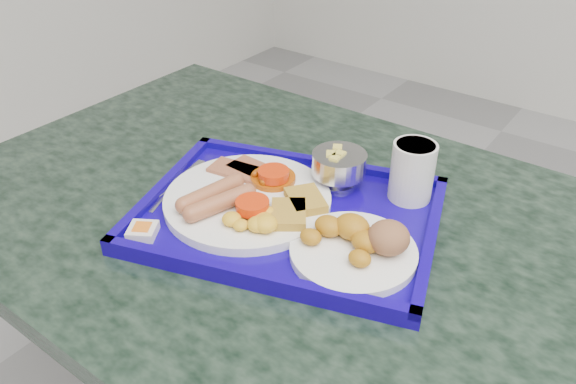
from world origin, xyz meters
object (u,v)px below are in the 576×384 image
Objects in this scene: fruit_bowl at (339,164)px; juice_cup at (412,170)px; bread_plate at (359,244)px; tray at (288,216)px; main_plate at (250,199)px; table at (284,295)px.

juice_cup is at bearing 18.67° from fruit_bowl.
fruit_bowl is at bearing -161.33° from juice_cup.
fruit_bowl is at bearing 130.87° from bread_plate.
fruit_bowl is 0.93× the size of juice_cup.
tray is 0.13m from fruit_bowl.
juice_cup is (0.19, 0.18, 0.04)m from main_plate.
table is 0.33m from juice_cup.
table is 4.41× the size of main_plate.
fruit_bowl is (0.02, 0.12, 0.05)m from tray.
bread_plate is 1.99× the size of fruit_bowl.
table is 0.28m from bread_plate.
fruit_bowl is at bearing 60.03° from main_plate.
juice_cup is (0.13, 0.16, 0.06)m from tray.
bread_plate is 0.18m from juice_cup.
juice_cup is (0.11, 0.04, 0.01)m from fruit_bowl.
tray is at bearing -130.81° from juice_cup.
main_plate is at bearing 179.56° from bread_plate.
fruit_bowl is at bearing 80.21° from tray.
main_plate is at bearing -119.97° from fruit_bowl.
bread_plate is (0.14, -0.02, 0.02)m from tray.
fruit_bowl is (-0.12, 0.14, 0.02)m from bread_plate.
table is 12.12× the size of juice_cup.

